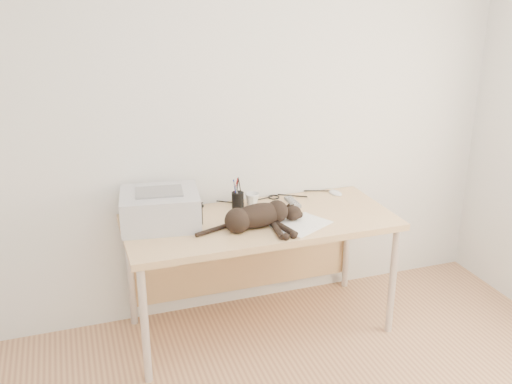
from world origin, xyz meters
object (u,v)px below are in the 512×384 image
object	(u,v)px
printer	(160,208)
mouse	(336,191)
pen_cup	(238,200)
desk	(256,234)
mug	(252,200)
cat	(256,217)

from	to	relation	value
printer	mouse	world-z (taller)	printer
pen_cup	mouse	xyz separation A→B (m)	(0.69, 0.03, -0.04)
printer	pen_cup	bearing A→B (deg)	12.11
printer	mouse	xyz separation A→B (m)	(1.19, 0.14, -0.08)
desk	printer	size ratio (longest dim) A/B	3.30
mouse	mug	bearing A→B (deg)	167.17
printer	pen_cup	world-z (taller)	printer
desk	printer	xyz separation A→B (m)	(-0.57, 0.02, 0.23)
printer	cat	distance (m)	0.55
desk	mug	distance (m)	0.22
desk	printer	world-z (taller)	printer
cat	pen_cup	xyz separation A→B (m)	(-0.01, 0.33, -0.01)
printer	mug	size ratio (longest dim) A/B	5.44
pen_cup	mouse	size ratio (longest dim) A/B	1.79
mouse	printer	bearing A→B (deg)	171.42
mug	pen_cup	world-z (taller)	pen_cup
cat	mug	xyz separation A→B (m)	(0.09, 0.33, -0.02)
desk	pen_cup	distance (m)	0.24
desk	mouse	xyz separation A→B (m)	(0.62, 0.16, 0.15)
cat	mouse	size ratio (longest dim) A/B	6.10
mug	mouse	distance (m)	0.59
cat	mug	size ratio (longest dim) A/B	7.35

